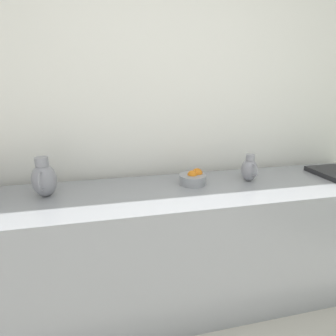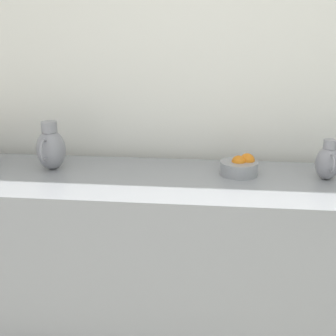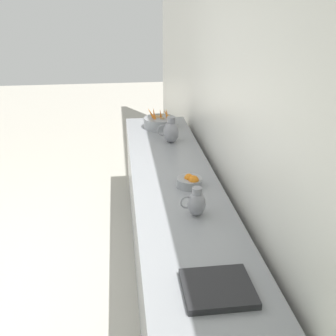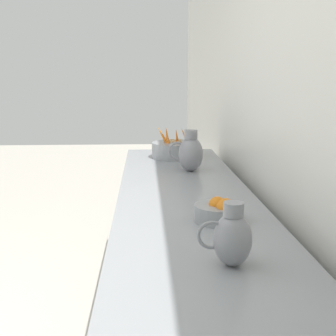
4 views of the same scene
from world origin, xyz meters
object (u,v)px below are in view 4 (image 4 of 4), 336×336
Objects in this scene: vegetable_colander at (175,149)px; metal_pitcher_short at (232,237)px; orange_bowl at (219,211)px; metal_pitcher_tall at (190,153)px.

metal_pitcher_short is at bearing 91.26° from vegetable_colander.
metal_pitcher_short is (0.03, 0.42, 0.05)m from orange_bowl.
vegetable_colander is 1.69× the size of metal_pitcher_short.
orange_bowl is (-0.07, 1.45, -0.02)m from vegetable_colander.
vegetable_colander is 0.48m from metal_pitcher_tall.
orange_bowl is at bearing -94.35° from metal_pitcher_short.
metal_pitcher_tall reaches higher than metal_pitcher_short.
vegetable_colander is 1.77× the size of orange_bowl.
metal_pitcher_short is (-0.04, 1.87, 0.03)m from vegetable_colander.
metal_pitcher_tall is (-0.06, 0.47, 0.05)m from vegetable_colander.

